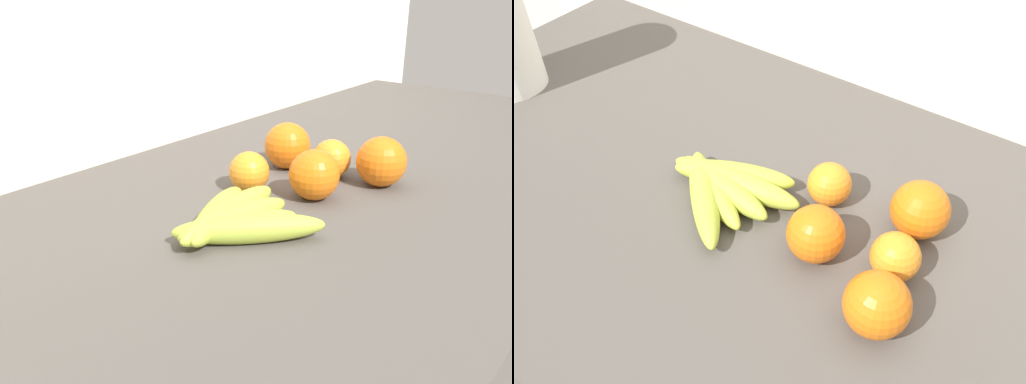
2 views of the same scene
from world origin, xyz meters
TOP-DOWN VIEW (x-y plane):
  - wall_back at (0.00, 0.40)m, footprint 2.18×0.06m
  - banana_bunch at (-0.24, -0.01)m, footprint 0.21×0.20m
  - orange_far_right at (0.04, -0.08)m, footprint 0.08×0.08m
  - orange_back_left at (-0.08, -0.02)m, footprint 0.08×0.08m
  - orange_front at (0.02, 0.01)m, footprint 0.06×0.06m
  - orange_back_right at (0.02, 0.09)m, footprint 0.08×0.08m
  - orange_center at (-0.11, 0.07)m, footprint 0.06×0.06m

SIDE VIEW (x-z plane):
  - wall_back at x=0.00m, z-range 0.00..1.30m
  - banana_bunch at x=-0.24m, z-range 0.90..0.94m
  - orange_center at x=-0.11m, z-range 0.90..0.96m
  - orange_front at x=0.02m, z-range 0.90..0.96m
  - orange_back_left at x=-0.08m, z-range 0.90..0.98m
  - orange_back_right at x=0.02m, z-range 0.90..0.98m
  - orange_far_right at x=0.04m, z-range 0.90..0.98m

